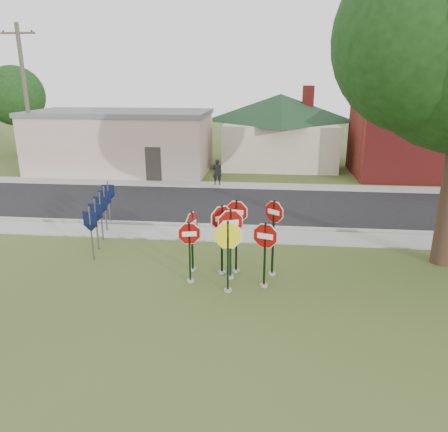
# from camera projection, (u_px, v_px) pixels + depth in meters

# --- Properties ---
(ground) EXTENTS (120.00, 120.00, 0.00)m
(ground) POSITION_uv_depth(u_px,v_px,m) (222.00, 299.00, 13.10)
(ground) COLOR #384B1C
(ground) RESTS_ON ground
(sidewalk_near) EXTENTS (60.00, 1.60, 0.06)m
(sidewalk_near) POSITION_uv_depth(u_px,v_px,m) (236.00, 235.00, 18.31)
(sidewalk_near) COLOR #98988F
(sidewalk_near) RESTS_ON ground
(road) EXTENTS (60.00, 7.00, 0.04)m
(road) POSITION_uv_depth(u_px,v_px,m) (243.00, 206.00, 22.58)
(road) COLOR black
(road) RESTS_ON ground
(sidewalk_far) EXTENTS (60.00, 1.60, 0.06)m
(sidewalk_far) POSITION_uv_depth(u_px,v_px,m) (247.00, 186.00, 26.65)
(sidewalk_far) COLOR #98988F
(sidewalk_far) RESTS_ON ground
(curb) EXTENTS (60.00, 0.20, 0.14)m
(curb) POSITION_uv_depth(u_px,v_px,m) (238.00, 227.00, 19.24)
(curb) COLOR #98988F
(curb) RESTS_ON ground
(stop_sign_center) EXTENTS (1.09, 0.39, 2.51)m
(stop_sign_center) POSITION_uv_depth(u_px,v_px,m) (230.00, 234.00, 14.00)
(stop_sign_center) COLOR gray
(stop_sign_center) RESTS_ON ground
(stop_sign_yellow) EXTENTS (1.17, 0.24, 2.43)m
(stop_sign_yellow) POSITION_uv_depth(u_px,v_px,m) (228.00, 247.00, 13.12)
(stop_sign_yellow) COLOR gray
(stop_sign_yellow) RESTS_ON ground
(stop_sign_left) EXTENTS (0.97, 0.24, 2.16)m
(stop_sign_left) POSITION_uv_depth(u_px,v_px,m) (190.00, 245.00, 13.81)
(stop_sign_left) COLOR gray
(stop_sign_left) RESTS_ON ground
(stop_sign_right) EXTENTS (1.05, 0.34, 2.26)m
(stop_sign_right) POSITION_uv_depth(u_px,v_px,m) (265.00, 246.00, 13.47)
(stop_sign_right) COLOR gray
(stop_sign_right) RESTS_ON ground
(stop_sign_back_right) EXTENTS (1.01, 0.24, 2.66)m
(stop_sign_back_right) POSITION_uv_depth(u_px,v_px,m) (236.00, 226.00, 14.43)
(stop_sign_back_right) COLOR gray
(stop_sign_back_right) RESTS_ON ground
(stop_sign_back_left) EXTENTS (0.90, 0.68, 2.54)m
(stop_sign_back_left) POSITION_uv_depth(u_px,v_px,m) (222.00, 229.00, 14.34)
(stop_sign_back_left) COLOR gray
(stop_sign_back_left) RESTS_ON ground
(stop_sign_far_right) EXTENTS (0.79, 0.62, 2.71)m
(stop_sign_far_right) POSITION_uv_depth(u_px,v_px,m) (274.00, 228.00, 14.21)
(stop_sign_far_right) COLOR gray
(stop_sign_far_right) RESTS_ON ground
(stop_sign_far_left) EXTENTS (0.36, 1.07, 2.26)m
(stop_sign_far_left) POSITION_uv_depth(u_px,v_px,m) (192.00, 233.00, 14.61)
(stop_sign_far_left) COLOR gray
(stop_sign_far_left) RESTS_ON ground
(route_sign_row) EXTENTS (1.43, 4.63, 2.00)m
(route_sign_row) POSITION_uv_depth(u_px,v_px,m) (101.00, 211.00, 17.53)
(route_sign_row) COLOR #59595E
(route_sign_row) RESTS_ON ground
(building_stucco) EXTENTS (12.20, 6.20, 4.20)m
(building_stucco) POSITION_uv_depth(u_px,v_px,m) (122.00, 141.00, 30.40)
(building_stucco) COLOR beige
(building_stucco) RESTS_ON ground
(building_house) EXTENTS (11.60, 11.60, 6.20)m
(building_house) POSITION_uv_depth(u_px,v_px,m) (280.00, 115.00, 32.66)
(building_house) COLOR beige
(building_house) RESTS_ON ground
(building_brick) EXTENTS (10.20, 6.20, 4.75)m
(building_brick) POSITION_uv_depth(u_px,v_px,m) (433.00, 140.00, 28.73)
(building_brick) COLOR maroon
(building_brick) RESTS_ON ground
(utility_pole_near) EXTENTS (2.20, 0.26, 9.50)m
(utility_pole_near) POSITION_uv_depth(u_px,v_px,m) (27.00, 101.00, 27.38)
(utility_pole_near) COLOR #4C4132
(utility_pole_near) RESTS_ON ground
(bg_tree_left) EXTENTS (4.90, 4.90, 7.35)m
(bg_tree_left) POSITION_uv_depth(u_px,v_px,m) (15.00, 96.00, 36.34)
(bg_tree_left) COLOR black
(bg_tree_left) RESTS_ON ground
(pedestrian) EXTENTS (0.61, 0.44, 1.59)m
(pedestrian) POSITION_uv_depth(u_px,v_px,m) (217.00, 172.00, 26.58)
(pedestrian) COLOR black
(pedestrian) RESTS_ON sidewalk_far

